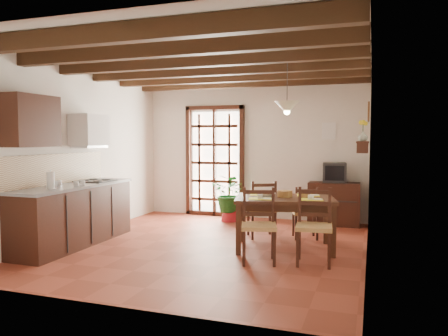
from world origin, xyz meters
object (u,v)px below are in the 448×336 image
at_px(chair_near_left, 259,239).
at_px(crt_tv, 334,172).
at_px(kitchen_counter, 74,214).
at_px(chair_near_right, 314,240).
at_px(chair_far_right, 305,222).
at_px(pendant_lamp, 287,106).
at_px(sideboard, 334,204).
at_px(dining_table, 285,204).
at_px(potted_plant, 230,192).
at_px(chair_far_left, 262,219).

xyz_separation_m(chair_near_left, crt_tv, (0.72, 2.82, 0.68)).
height_order(kitchen_counter, crt_tv, kitchen_counter).
relative_size(chair_near_right, chair_far_right, 1.15).
xyz_separation_m(chair_near_left, pendant_lamp, (0.19, 0.88, 1.78)).
bearing_deg(chair_far_right, kitchen_counter, 8.11).
xyz_separation_m(chair_near_right, sideboard, (0.03, 2.67, 0.09)).
height_order(dining_table, chair_far_right, chair_far_right).
bearing_deg(potted_plant, chair_far_right, -31.40).
bearing_deg(pendant_lamp, chair_near_left, -102.04).
bearing_deg(chair_near_right, potted_plant, 123.08).
distance_m(chair_far_left, chair_far_right, 0.70).
relative_size(chair_far_left, pendant_lamp, 1.11).
xyz_separation_m(kitchen_counter, chair_near_right, (3.56, 0.15, -0.17)).
distance_m(chair_far_left, pendant_lamp, 1.93).
relative_size(dining_table, crt_tv, 3.46).
xyz_separation_m(sideboard, potted_plant, (-1.95, -0.29, 0.17)).
relative_size(chair_far_right, pendant_lamp, 1.00).
distance_m(kitchen_counter, potted_plant, 3.02).
distance_m(chair_near_right, pendant_lamp, 1.98).
relative_size(kitchen_counter, pendant_lamp, 2.66).
bearing_deg(chair_far_left, chair_far_right, 165.66).
bearing_deg(pendant_lamp, potted_plant, 130.46).
relative_size(kitchen_counter, sideboard, 2.41).
bearing_deg(chair_far_right, potted_plant, -48.89).
bearing_deg(chair_near_left, potted_plant, 100.26).
bearing_deg(potted_plant, chair_far_left, -50.97).
height_order(chair_far_right, pendant_lamp, pendant_lamp).
bearing_deg(kitchen_counter, pendant_lamp, 15.99).
xyz_separation_m(chair_near_left, potted_plant, (-1.23, 2.53, 0.27)).
distance_m(chair_near_right, crt_tv, 2.75).
bearing_deg(sideboard, kitchen_counter, -143.37).
relative_size(kitchen_counter, chair_near_right, 2.30).
bearing_deg(crt_tv, dining_table, -110.14).
bearing_deg(pendant_lamp, chair_near_right, -55.30).
height_order(kitchen_counter, pendant_lamp, pendant_lamp).
bearing_deg(kitchen_counter, dining_table, 14.24).
xyz_separation_m(chair_near_right, crt_tv, (0.03, 2.67, 0.68)).
relative_size(kitchen_counter, chair_far_left, 2.40).
distance_m(dining_table, potted_plant, 2.26).
bearing_deg(potted_plant, crt_tv, 8.34).
distance_m(sideboard, pendant_lamp, 2.63).
relative_size(kitchen_counter, potted_plant, 1.19).
xyz_separation_m(dining_table, crt_tv, (0.53, 2.04, 0.32)).
bearing_deg(chair_near_left, pendant_lamp, 62.41).
xyz_separation_m(potted_plant, pendant_lamp, (1.41, -1.66, 1.51)).
bearing_deg(crt_tv, pendant_lamp, -110.86).
height_order(chair_near_right, crt_tv, crt_tv).
relative_size(dining_table, pendant_lamp, 1.86).
height_order(potted_plant, pendant_lamp, pendant_lamp).
bearing_deg(potted_plant, sideboard, 8.51).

